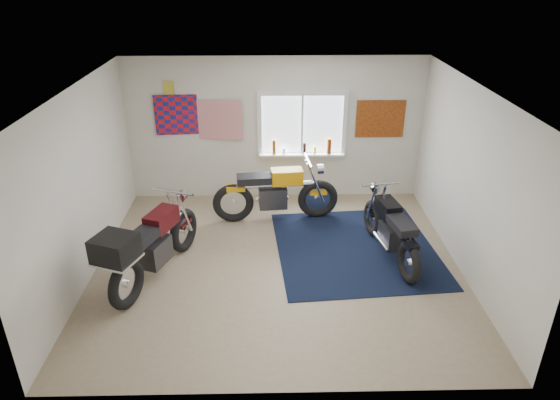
{
  "coord_description": "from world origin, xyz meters",
  "views": [
    {
      "loc": [
        -0.1,
        -6.43,
        4.24
      ],
      "look_at": [
        0.05,
        0.4,
        0.91
      ],
      "focal_mm": 32.0,
      "sensor_mm": 36.0,
      "label": 1
    }
  ],
  "objects_px": {
    "maroon_tourer": "(149,246)",
    "yellow_triumph": "(275,194)",
    "navy_rug": "(355,248)",
    "black_chrome_bike": "(391,231)"
  },
  "relations": [
    {
      "from": "yellow_triumph",
      "to": "maroon_tourer",
      "type": "relative_size",
      "value": 1.02
    },
    {
      "from": "black_chrome_bike",
      "to": "maroon_tourer",
      "type": "bearing_deg",
      "value": 88.92
    },
    {
      "from": "navy_rug",
      "to": "black_chrome_bike",
      "type": "xyz_separation_m",
      "value": [
        0.48,
        -0.23,
        0.45
      ]
    },
    {
      "from": "black_chrome_bike",
      "to": "maroon_tourer",
      "type": "xyz_separation_m",
      "value": [
        -3.57,
        -0.61,
        0.14
      ]
    },
    {
      "from": "yellow_triumph",
      "to": "black_chrome_bike",
      "type": "distance_m",
      "value": 2.18
    },
    {
      "from": "maroon_tourer",
      "to": "yellow_triumph",
      "type": "bearing_deg",
      "value": -22.9
    },
    {
      "from": "yellow_triumph",
      "to": "maroon_tourer",
      "type": "xyz_separation_m",
      "value": [
        -1.8,
        -1.9,
        0.1
      ]
    },
    {
      "from": "navy_rug",
      "to": "black_chrome_bike",
      "type": "height_order",
      "value": "black_chrome_bike"
    },
    {
      "from": "black_chrome_bike",
      "to": "maroon_tourer",
      "type": "distance_m",
      "value": 3.62
    },
    {
      "from": "navy_rug",
      "to": "maroon_tourer",
      "type": "bearing_deg",
      "value": -164.78
    }
  ]
}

